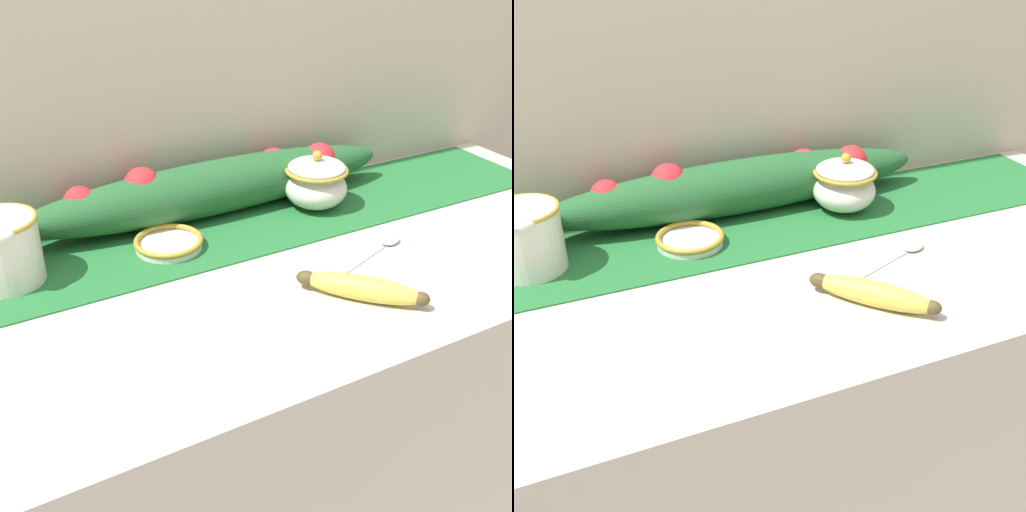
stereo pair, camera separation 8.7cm
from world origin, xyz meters
The scene contains 9 objects.
countertop centered at (0.00, 0.00, 0.44)m, with size 1.52×0.61×0.88m, color beige.
back_wall centered at (0.00, 0.33, 1.20)m, with size 2.32×0.04×2.40m, color beige.
table_runner centered at (0.00, 0.17, 0.88)m, with size 1.40×0.26×0.00m, color #236B33.
cream_pitcher centered at (-0.41, 0.17, 0.95)m, with size 0.12×0.14×0.12m.
sugar_bowl centered at (0.19, 0.17, 0.94)m, with size 0.13×0.13×0.12m.
small_dish centered at (-0.14, 0.15, 0.90)m, with size 0.12×0.12×0.02m.
banana centered at (0.07, -0.15, 0.90)m, with size 0.16×0.18×0.04m.
spoon centered at (0.22, -0.03, 0.89)m, with size 0.16×0.07×0.01m.
poinsettia_garland centered at (0.00, 0.24, 0.94)m, with size 0.78×0.12×0.12m.
Camera 1 is at (-0.49, -0.82, 1.44)m, focal length 45.00 mm.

